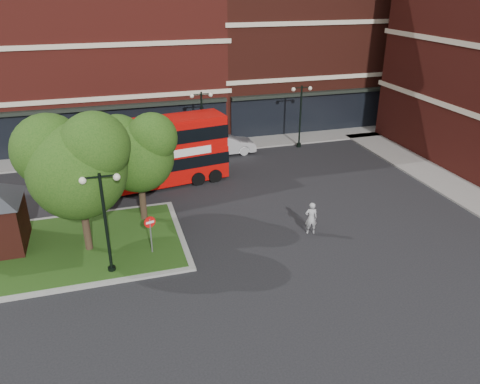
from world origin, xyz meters
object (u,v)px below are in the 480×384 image
object	(u,v)px
bus	(149,150)
car_silver	(152,148)
woman	(311,218)
car_white	(224,145)

from	to	relation	value
bus	car_silver	xyz separation A→B (m)	(0.75, 5.51, -1.77)
bus	woman	distance (m)	11.67
bus	car_white	bearing A→B (deg)	27.59
car_silver	car_white	distance (m)	5.55
car_white	woman	bearing A→B (deg)	-175.48
bus	car_silver	bearing A→B (deg)	73.07
bus	car_silver	distance (m)	5.84
bus	car_white	distance (m)	7.99
bus	woman	size ratio (longest dim) A/B	5.74
car_silver	car_white	xyz separation A→B (m)	(5.49, -0.85, -0.00)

